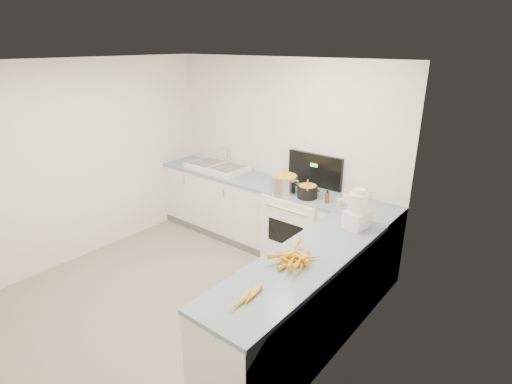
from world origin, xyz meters
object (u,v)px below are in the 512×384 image
Objects in this scene: spice_jar at (339,203)px; food_processor at (357,211)px; stove at (300,226)px; mixing_bowl at (352,197)px; black_pot at (307,192)px; extract_bottle at (327,198)px; sink at (217,167)px; steel_pot at (284,185)px.

food_processor reaches higher than spice_jar.
mixing_bowl is at bearing 10.03° from stove.
mixing_bowl is (0.46, 0.23, -0.01)m from black_pot.
sink is at bearing 175.72° from extract_bottle.
black_pot is at bearing -38.53° from stove.
stove is at bearing 152.39° from food_processor.
stove is 0.81m from mixing_bowl.
stove is 3.37× the size of food_processor.
stove is 1.54m from sink.
spice_jar is at bearing -4.02° from sink.
food_processor reaches higher than black_pot.
steel_pot is 0.58m from extract_bottle.
black_pot is (1.61, -0.14, 0.03)m from sink.
black_pot is 0.59× the size of food_processor.
spice_jar is (0.58, -0.13, 0.50)m from stove.
stove is 17.76× the size of spice_jar.
stove reaches higher than black_pot.
extract_bottle is 0.16m from spice_jar.
stove is 0.57m from black_pot.
food_processor is at bearing -12.16° from sink.
stove is at bearing -169.97° from mixing_bowl.
stove is 4.20× the size of steel_pot.
black_pot reaches higher than mixing_bowl.
black_pot reaches higher than spice_jar.
extract_bottle reaches higher than mixing_bowl.
sink is 11.23× the size of spice_jar.
extract_bottle is 0.67m from food_processor.
spice_jar is (-0.04, -0.24, -0.01)m from mixing_bowl.
extract_bottle is at bearing 2.45° from steel_pot.
stove is 1.26m from food_processor.
extract_bottle reaches higher than spice_jar.
stove is 5.71× the size of black_pot.
spice_jar is (0.16, -0.00, -0.02)m from extract_bottle.
spice_jar is at bearing 135.47° from food_processor.
stove is at bearing 42.73° from steel_pot.
food_processor is (0.54, -0.38, 0.11)m from extract_bottle.
steel_pot reaches higher than extract_bottle.
mixing_bowl is 0.55× the size of food_processor.
mixing_bowl is 1.78× the size of extract_bottle.
extract_bottle is at bearing -4.28° from sink.
stove is at bearing 141.47° from black_pot.
steel_pot is at bearing -7.29° from sink.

